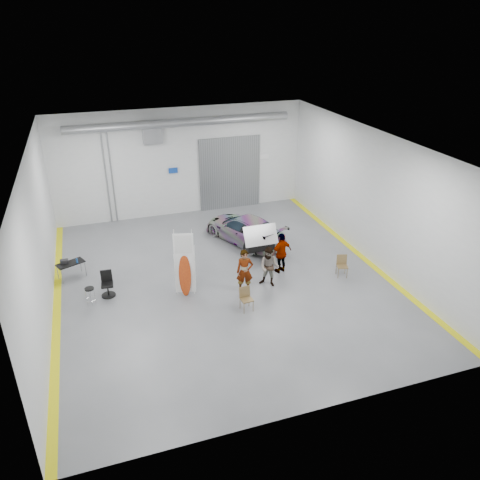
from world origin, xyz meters
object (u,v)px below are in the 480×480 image
object	(u,v)px
person_b	(269,267)
folding_chair_far	(342,270)
shop_stool	(90,296)
office_chair	(107,285)
person_a	(245,271)
person_c	(281,253)
surfboard_display	(186,269)
sedan_car	(244,229)
folding_chair_near	(246,303)
work_table	(69,263)

from	to	relation	value
person_b	folding_chair_far	size ratio (longest dim) A/B	1.86
shop_stool	office_chair	bearing A→B (deg)	35.11
shop_stool	folding_chair_far	bearing A→B (deg)	-6.21
person_a	shop_stool	world-z (taller)	person_a
person_c	surfboard_display	size ratio (longest dim) A/B	0.64
sedan_car	person_a	world-z (taller)	person_a
person_b	folding_chair_near	size ratio (longest dim) A/B	1.88
sedan_car	folding_chair_far	distance (m)	5.52
office_chair	surfboard_display	bearing A→B (deg)	-13.43
work_table	sedan_car	bearing A→B (deg)	7.22
person_c	shop_stool	xyz separation A→B (m)	(-8.18, -0.05, -0.57)
person_a	work_table	bearing A→B (deg)	166.85
surfboard_display	person_a	bearing A→B (deg)	2.89
folding_chair_far	shop_stool	distance (m)	10.63
office_chair	folding_chair_far	bearing A→B (deg)	-5.47
person_c	work_table	bearing A→B (deg)	-32.96
surfboard_display	folding_chair_far	world-z (taller)	surfboard_display
folding_chair_far	work_table	distance (m)	11.88
person_a	folding_chair_near	distance (m)	1.52
sedan_car	person_c	size ratio (longest dim) A/B	2.49
sedan_car	folding_chair_near	bearing A→B (deg)	49.02
person_b	folding_chair_near	world-z (taller)	person_b
sedan_car	person_b	xyz separation A→B (m)	(-0.40, -4.38, 0.21)
sedan_car	surfboard_display	bearing A→B (deg)	23.28
person_b	shop_stool	bearing A→B (deg)	-148.28
surfboard_display	office_chair	world-z (taller)	surfboard_display
person_b	work_table	size ratio (longest dim) A/B	1.38
person_a	person_c	world-z (taller)	person_a
folding_chair_near	work_table	size ratio (longest dim) A/B	0.73
shop_stool	office_chair	size ratio (longest dim) A/B	0.70
person_a	surfboard_display	bearing A→B (deg)	-178.64
person_b	person_c	size ratio (longest dim) A/B	0.94
person_c	office_chair	xyz separation A→B (m)	(-7.48, 0.44, -0.47)
shop_stool	office_chair	world-z (taller)	office_chair
surfboard_display	folding_chair_near	bearing A→B (deg)	-28.23
person_b	person_c	distance (m)	1.31
folding_chair_far	office_chair	world-z (taller)	office_chair
surfboard_display	folding_chair_near	distance (m)	2.81
person_a	surfboard_display	size ratio (longest dim) A/B	0.64
shop_stool	office_chair	distance (m)	0.85
sedan_car	person_b	bearing A→B (deg)	61.95
person_a	shop_stool	size ratio (longest dim) A/B	2.51
person_c	surfboard_display	bearing A→B (deg)	-10.95
person_c	office_chair	distance (m)	7.51
person_a	shop_stool	bearing A→B (deg)	-175.69
folding_chair_near	person_b	bearing A→B (deg)	38.60
person_a	office_chair	xyz separation A→B (m)	(-5.42, 1.46, -0.47)
folding_chair_far	office_chair	distance (m)	10.01
folding_chair_near	office_chair	world-z (taller)	office_chair
person_b	shop_stool	xyz separation A→B (m)	(-7.24, 0.86, -0.51)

